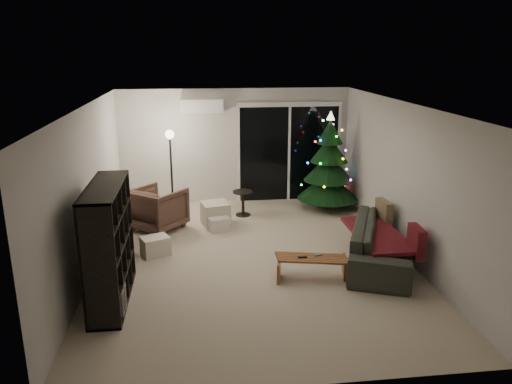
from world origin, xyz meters
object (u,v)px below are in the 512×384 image
armchair (158,209)px  christmas_tree (329,161)px  bookshelf (94,245)px  media_cabinet (113,234)px  coffee_table (312,268)px  sofa (382,243)px

armchair → christmas_tree: 3.66m
bookshelf → christmas_tree: 5.48m
media_cabinet → christmas_tree: christmas_tree is taller
media_cabinet → christmas_tree: (4.15, 2.10, 0.64)m
bookshelf → coffee_table: 3.14m
bookshelf → armchair: (0.64, 2.76, -0.41)m
bookshelf → armchair: 2.86m
armchair → sofa: armchair is taller
armchair → coffee_table: bearing=174.0°
christmas_tree → bookshelf: bearing=-139.3°
coffee_table → christmas_tree: size_ratio=0.51×
armchair → coffee_table: (2.42, -2.43, -0.24)m
bookshelf → coffee_table: (3.06, 0.32, -0.65)m
bookshelf → armchair: bookshelf is taller
media_cabinet → christmas_tree: size_ratio=0.62×
sofa → coffee_table: size_ratio=2.16×
armchair → christmas_tree: christmas_tree is taller
bookshelf → armchair: size_ratio=1.84×
armchair → sofa: 4.17m
coffee_table → armchair: bearing=147.3°
armchair → christmas_tree: bearing=-127.7°
christmas_tree → sofa: bearing=-87.0°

